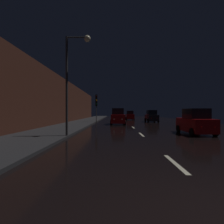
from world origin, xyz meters
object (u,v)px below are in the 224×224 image
(car_parked_right_near, at_px, (195,122))
(traffic_light_far_left, at_px, (96,102))
(streetlamp_overhead, at_px, (74,70))
(car_parked_right_far, at_px, (152,117))
(car_approaching_headlights, at_px, (118,117))
(car_distant_taillights, at_px, (130,116))

(car_parked_right_near, bearing_deg, traffic_light_far_left, 32.68)
(streetlamp_overhead, bearing_deg, car_parked_right_far, 63.81)
(traffic_light_far_left, xyz_separation_m, car_approaching_headlights, (3.46, -3.98, -2.28))
(streetlamp_overhead, bearing_deg, car_distant_taillights, 77.30)
(car_parked_right_near, bearing_deg, streetlamp_overhead, 103.11)
(traffic_light_far_left, relative_size, car_approaching_headlights, 1.03)
(car_parked_right_far, relative_size, car_parked_right_near, 1.03)
(streetlamp_overhead, xyz_separation_m, car_parked_right_far, (9.14, 18.59, -3.68))
(streetlamp_overhead, relative_size, car_approaching_headlights, 1.55)
(traffic_light_far_left, bearing_deg, streetlamp_overhead, -12.55)
(car_distant_taillights, bearing_deg, car_parked_right_near, -173.03)
(streetlamp_overhead, height_order, car_approaching_headlights, streetlamp_overhead)
(traffic_light_far_left, height_order, car_approaching_headlights, traffic_light_far_left)
(traffic_light_far_left, xyz_separation_m, car_distant_taillights, (6.36, 10.26, -2.40))
(traffic_light_far_left, distance_m, car_parked_right_near, 17.58)
(streetlamp_overhead, distance_m, car_approaching_headlights, 13.68)
(car_approaching_headlights, relative_size, car_parked_right_far, 1.09)
(car_approaching_headlights, xyz_separation_m, car_distant_taillights, (2.90, 14.24, -0.12))
(car_parked_right_far, bearing_deg, traffic_light_far_left, 100.83)
(streetlamp_overhead, bearing_deg, car_parked_right_near, 13.11)
(streetlamp_overhead, xyz_separation_m, car_approaching_headlights, (3.19, 12.81, -3.59))
(car_approaching_headlights, bearing_deg, car_parked_right_near, 29.11)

